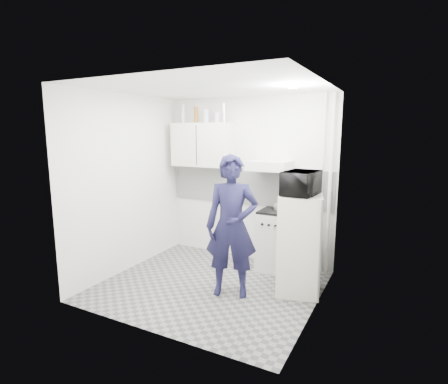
% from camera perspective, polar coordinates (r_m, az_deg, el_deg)
% --- Properties ---
extents(floor, '(2.80, 2.80, 0.00)m').
position_cam_1_polar(floor, '(4.91, -2.30, -15.01)').
color(floor, slate).
rests_on(floor, ground).
extents(ceiling, '(2.80, 2.80, 0.00)m').
position_cam_1_polar(ceiling, '(4.49, -2.54, 16.69)').
color(ceiling, white).
rests_on(ceiling, wall_back).
extents(wall_back, '(2.80, 0.00, 2.80)m').
position_cam_1_polar(wall_back, '(5.63, 3.94, 2.02)').
color(wall_back, silver).
rests_on(wall_back, floor).
extents(wall_left, '(0.00, 2.60, 2.60)m').
position_cam_1_polar(wall_left, '(5.35, -15.53, 1.27)').
color(wall_left, silver).
rests_on(wall_left, floor).
extents(wall_right, '(0.00, 2.60, 2.60)m').
position_cam_1_polar(wall_right, '(4.02, 15.16, -1.46)').
color(wall_right, silver).
rests_on(wall_right, floor).
extents(person, '(0.76, 0.62, 1.79)m').
position_cam_1_polar(person, '(4.38, 1.26, -5.61)').
color(person, black).
rests_on(person, floor).
extents(stove, '(0.55, 0.55, 0.88)m').
position_cam_1_polar(stove, '(5.37, 8.81, -7.88)').
color(stove, silver).
rests_on(stove, floor).
extents(fridge, '(0.65, 0.65, 1.28)m').
position_cam_1_polar(fridge, '(4.61, 12.14, -8.35)').
color(fridge, silver).
rests_on(fridge, floor).
extents(stove_top, '(0.53, 0.53, 0.03)m').
position_cam_1_polar(stove_top, '(5.25, 8.94, -3.14)').
color(stove_top, black).
rests_on(stove_top, stove).
extents(saucepan, '(0.19, 0.19, 0.10)m').
position_cam_1_polar(saucepan, '(5.31, 9.12, -2.24)').
color(saucepan, silver).
rests_on(saucepan, stove_top).
extents(microwave, '(0.57, 0.40, 0.30)m').
position_cam_1_polar(microwave, '(4.43, 12.51, 1.43)').
color(microwave, black).
rests_on(microwave, fridge).
extents(bottle_a, '(0.07, 0.07, 0.30)m').
position_cam_1_polar(bottle_a, '(5.97, -6.73, 12.52)').
color(bottle_a, '#B2B7BC').
rests_on(bottle_a, upper_cabinet).
extents(bottle_c, '(0.06, 0.06, 0.26)m').
position_cam_1_polar(bottle_c, '(5.83, -4.58, 12.45)').
color(bottle_c, brown).
rests_on(bottle_c, upper_cabinet).
extents(canister_a, '(0.09, 0.09, 0.21)m').
position_cam_1_polar(canister_a, '(5.73, -2.92, 12.27)').
color(canister_a, '#B2B7BC').
rests_on(canister_a, upper_cabinet).
extents(canister_b, '(0.08, 0.08, 0.16)m').
position_cam_1_polar(canister_b, '(5.63, -1.10, 12.05)').
color(canister_b, '#B2B7BC').
rests_on(canister_b, upper_cabinet).
extents(bottle_e, '(0.07, 0.07, 0.30)m').
position_cam_1_polar(bottle_e, '(5.57, -0.04, 12.76)').
color(bottle_e, silver).
rests_on(bottle_e, upper_cabinet).
extents(upper_cabinet, '(1.00, 0.35, 0.70)m').
position_cam_1_polar(upper_cabinet, '(5.77, -3.61, 7.70)').
color(upper_cabinet, silver).
rests_on(upper_cabinet, wall_back).
extents(range_hood, '(0.60, 0.50, 0.14)m').
position_cam_1_polar(range_hood, '(5.20, 7.43, 4.31)').
color(range_hood, silver).
rests_on(range_hood, wall_back).
extents(backsplash, '(2.74, 0.03, 0.60)m').
position_cam_1_polar(backsplash, '(5.63, 3.87, 0.99)').
color(backsplash, white).
rests_on(backsplash, wall_back).
extents(pipe_a, '(0.05, 0.05, 2.60)m').
position_cam_1_polar(pipe_a, '(5.17, 16.89, 0.92)').
color(pipe_a, silver).
rests_on(pipe_a, floor).
extents(pipe_b, '(0.04, 0.04, 2.60)m').
position_cam_1_polar(pipe_b, '(5.20, 15.59, 1.02)').
color(pipe_b, silver).
rests_on(pipe_b, floor).
extents(ceiling_spot_fixture, '(0.10, 0.10, 0.02)m').
position_cam_1_polar(ceiling_spot_fixture, '(4.27, 11.10, 16.47)').
color(ceiling_spot_fixture, white).
rests_on(ceiling_spot_fixture, ceiling).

